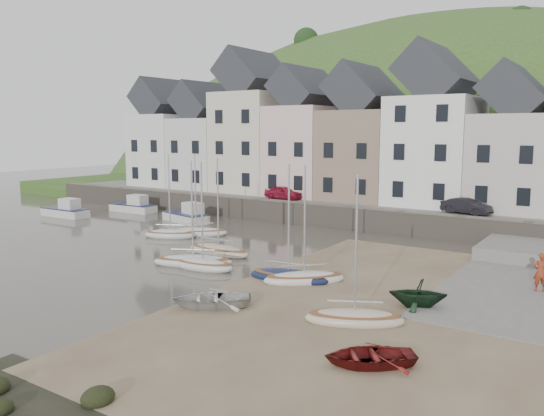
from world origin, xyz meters
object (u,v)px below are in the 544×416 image
Objects in this scene: rowboat_green at (418,293)px; car_left at (283,192)px; sailboat_0 at (196,232)px; rowboat_red at (369,356)px; rowboat_white at (211,299)px; car_right at (466,206)px; person_red at (541,272)px.

rowboat_green is 26.62m from car_left.
sailboat_0 is 24.53m from rowboat_red.
rowboat_white is at bearing -139.77° from rowboat_red.
car_right reaches higher than rowboat_green.
rowboat_red is (8.34, -1.82, -0.04)m from rowboat_white.
car_left is (-18.90, 18.68, 1.50)m from rowboat_green.
rowboat_white is 1.83× the size of person_red.
rowboat_white is at bearing -46.34° from sailboat_0.
rowboat_green is at bearing 83.77° from rowboat_white.
rowboat_white is 24.23m from car_right.
rowboat_white is 26.24m from car_left.
car_left reaches higher than rowboat_green.
rowboat_white is (11.73, -12.29, 0.16)m from sailboat_0.
rowboat_red is 32.16m from car_left.
person_red reaches higher than rowboat_red.
rowboat_red is at bearing 48.24° from person_red.
car_right is (-2.73, 18.68, 1.49)m from rowboat_green.
rowboat_white is at bearing -78.17° from rowboat_green.
rowboat_red is 0.86× the size of car_left.
rowboat_white is at bearing -178.71° from car_right.
car_right is (16.17, 0.00, -0.00)m from car_left.
rowboat_green is 1.30× the size of person_red.
person_red is at bearing 121.67° from rowboat_green.
car_right is at bearing 34.24° from sailboat_0.
car_left is (0.51, 11.36, 1.95)m from sailboat_0.
car_right is at bearing 129.05° from rowboat_white.
car_left reaches higher than rowboat_red.
car_right is (16.68, 11.36, 1.94)m from sailboat_0.
car_right reaches higher than rowboat_white.
rowboat_white is 0.94× the size of car_right.
rowboat_white is 8.54m from rowboat_red.
sailboat_0 is at bearing -162.58° from rowboat_red.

